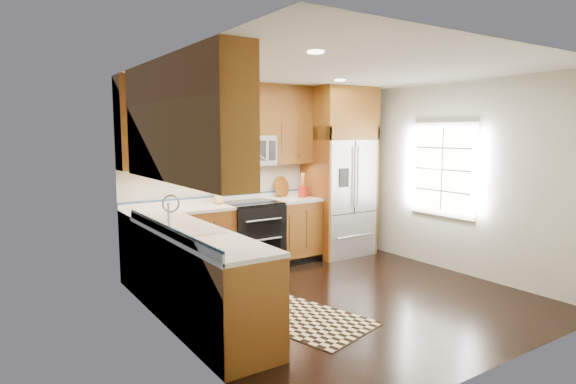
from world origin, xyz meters
TOP-DOWN VIEW (x-y plane):
  - ground at (0.00, 0.00)m, footprint 4.00×4.00m
  - wall_back at (0.00, 2.00)m, footprint 4.00×0.02m
  - wall_left at (-2.00, 0.00)m, footprint 0.02×4.00m
  - wall_right at (2.00, 0.00)m, footprint 0.02×4.00m
  - window at (1.98, 0.20)m, footprint 0.04×1.10m
  - base_cabinets at (-1.23, 0.90)m, footprint 2.85×3.00m
  - countertop at (-1.09, 1.01)m, footprint 2.86×3.01m
  - upper_cabinets at (-1.15, 1.09)m, footprint 2.85×3.00m
  - range at (-0.25, 1.67)m, footprint 0.76×0.67m
  - microwave at (-0.25, 1.80)m, footprint 0.76×0.40m
  - refrigerator at (1.30, 1.63)m, footprint 0.98×0.75m
  - sink_faucet at (-1.73, 0.23)m, footprint 0.54×0.44m
  - rug at (-0.77, -0.25)m, footprint 1.23×1.65m
  - knife_block at (-0.69, 1.82)m, footprint 0.14×0.16m
  - utensil_crock at (0.65, 1.71)m, footprint 0.16×0.16m
  - cutting_board at (0.42, 1.93)m, footprint 0.40×0.40m

SIDE VIEW (x-z plane):
  - ground at x=0.00m, z-range 0.00..0.00m
  - rug at x=-0.77m, z-range 0.00..0.01m
  - base_cabinets at x=-1.23m, z-range 0.00..0.90m
  - range at x=-0.25m, z-range 0.00..0.94m
  - countertop at x=-1.09m, z-range 0.90..0.94m
  - cutting_board at x=0.42m, z-range 0.94..0.96m
  - sink_faucet at x=-1.73m, z-range 0.81..1.18m
  - knife_block at x=-0.69m, z-range 0.91..1.20m
  - utensil_crock at x=0.65m, z-range 0.88..1.25m
  - wall_back at x=0.00m, z-range 0.00..2.60m
  - wall_left at x=-2.00m, z-range 0.00..2.60m
  - wall_right at x=2.00m, z-range 0.00..2.60m
  - refrigerator at x=1.30m, z-range 0.00..2.60m
  - window at x=1.98m, z-range 0.75..2.05m
  - microwave at x=-0.25m, z-range 1.45..1.87m
  - upper_cabinets at x=-1.15m, z-range 1.45..2.60m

